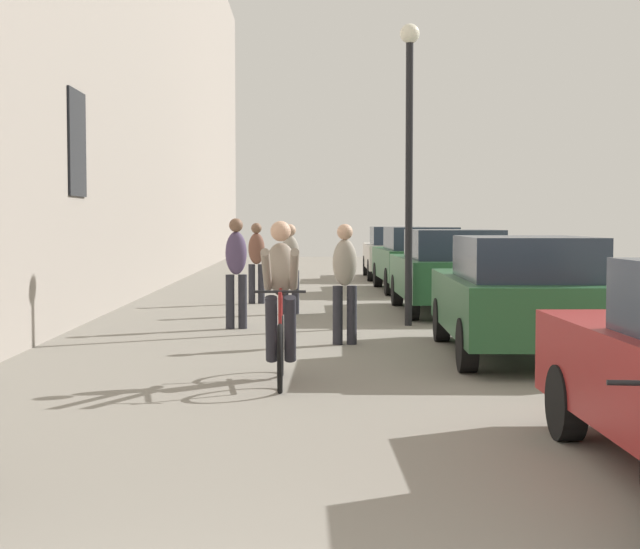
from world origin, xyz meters
name	(u,v)px	position (x,y,z in m)	size (l,w,h in m)	color
cyclist_on_bicycle	(281,305)	(0.23, 7.37, 0.81)	(0.52, 1.76, 1.74)	black
pedestrian_near	(345,277)	(1.04, 10.41, 0.94)	(0.37, 0.29, 1.67)	#26262D
pedestrian_mid	(236,267)	(-0.61, 12.41, 0.99)	(0.38, 0.30, 1.76)	#26262D
pedestrian_far	(290,264)	(0.21, 14.83, 0.93)	(0.37, 0.29, 1.66)	#26262D
pedestrian_furthest	(256,258)	(-0.53, 17.11, 0.95)	(0.38, 0.29, 1.68)	#26262D
street_lamp	(409,135)	(2.18, 12.83, 3.11)	(0.32, 0.32, 4.90)	black
parked_car_second	(519,294)	(3.18, 9.18, 0.79)	(1.95, 4.34, 1.52)	#23512D
parked_car_third	(449,270)	(3.18, 15.01, 0.81)	(1.87, 4.39, 1.56)	#23512D
parked_car_fourth	(418,258)	(3.25, 20.62, 0.82)	(1.94, 4.46, 1.58)	#23512D
parked_car_fifth	(396,252)	(3.23, 25.97, 0.81)	(1.92, 4.42, 1.56)	beige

